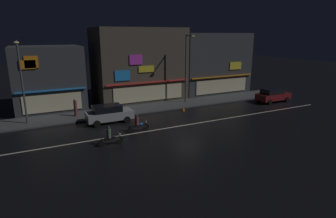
% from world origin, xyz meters
% --- Properties ---
extents(ground_plane, '(140.00, 140.00, 0.00)m').
position_xyz_m(ground_plane, '(0.00, 0.00, 0.00)').
color(ground_plane, black).
extents(lane_divider_stripe, '(33.82, 0.16, 0.01)m').
position_xyz_m(lane_divider_stripe, '(0.00, 0.00, 0.01)').
color(lane_divider_stripe, beige).
rests_on(lane_divider_stripe, ground).
extents(sidewalk_far, '(35.60, 3.80, 0.14)m').
position_xyz_m(sidewalk_far, '(0.00, 7.08, 0.07)').
color(sidewalk_far, '#424447').
rests_on(sidewalk_far, ground).
extents(storefront_left_block, '(10.91, 6.69, 8.86)m').
position_xyz_m(storefront_left_block, '(-0.00, 12.25, 4.42)').
color(storefront_left_block, '#4C443A').
rests_on(storefront_left_block, ground).
extents(storefront_center_block, '(7.08, 6.35, 6.86)m').
position_xyz_m(storefront_center_block, '(-10.68, 12.08, 3.43)').
color(storefront_center_block, '#383A3F').
rests_on(storefront_center_block, ground).
extents(storefront_right_block, '(10.20, 8.50, 8.23)m').
position_xyz_m(storefront_right_block, '(10.68, 13.16, 4.11)').
color(storefront_right_block, '#383A3F').
rests_on(storefront_right_block, ground).
extents(streetlamp_west, '(0.44, 1.64, 7.45)m').
position_xyz_m(streetlamp_west, '(-13.18, 6.54, 4.51)').
color(streetlamp_west, '#47494C').
rests_on(streetlamp_west, sidewalk_far).
extents(streetlamp_mid, '(0.44, 1.64, 7.89)m').
position_xyz_m(streetlamp_mid, '(4.05, 7.23, 4.74)').
color(streetlamp_mid, '#47494C').
rests_on(streetlamp_mid, sidewalk_far).
extents(pedestrian_on_sidewalk, '(0.33, 0.33, 1.80)m').
position_xyz_m(pedestrian_on_sidewalk, '(-8.77, 7.14, 0.98)').
color(pedestrian_on_sidewalk, brown).
rests_on(pedestrian_on_sidewalk, sidewalk_far).
extents(parked_car_near_kerb, '(4.30, 1.98, 1.67)m').
position_xyz_m(parked_car_near_kerb, '(-6.24, 4.02, 0.87)').
color(parked_car_near_kerb, '#9EA0A5').
rests_on(parked_car_near_kerb, ground).
extents(parked_car_trailing, '(4.30, 1.98, 1.67)m').
position_xyz_m(parked_car_trailing, '(13.96, 3.09, 0.87)').
color(parked_car_trailing, maroon).
rests_on(parked_car_trailing, ground).
extents(motorcycle_lead, '(1.90, 0.60, 1.52)m').
position_xyz_m(motorcycle_lead, '(-7.69, -1.58, 0.63)').
color(motorcycle_lead, black).
rests_on(motorcycle_lead, ground).
extents(motorcycle_following, '(1.90, 0.60, 1.52)m').
position_xyz_m(motorcycle_following, '(-4.75, 0.34, 0.63)').
color(motorcycle_following, black).
rests_on(motorcycle_following, ground).
extents(traffic_cone, '(0.36, 0.36, 0.55)m').
position_xyz_m(traffic_cone, '(2.03, 4.40, 0.28)').
color(traffic_cone, orange).
rests_on(traffic_cone, ground).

